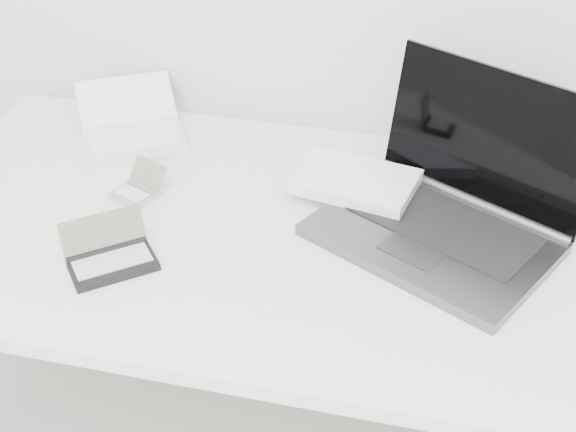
% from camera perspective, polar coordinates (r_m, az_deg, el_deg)
% --- Properties ---
extents(desk, '(1.60, 0.80, 0.73)m').
position_cam_1_polar(desk, '(1.56, 1.42, -2.51)').
color(desk, white).
rests_on(desk, ground).
extents(laptop_large, '(0.58, 0.50, 0.29)m').
position_cam_1_polar(laptop_large, '(1.55, 10.10, 0.89)').
color(laptop_large, '#55585A').
rests_on(laptop_large, desk).
extents(netbook_open_white, '(0.32, 0.34, 0.09)m').
position_cam_1_polar(netbook_open_white, '(1.84, -10.94, 5.90)').
color(netbook_open_white, white).
rests_on(netbook_open_white, desk).
extents(pda_silver, '(0.11, 0.12, 0.06)m').
position_cam_1_polar(pda_silver, '(1.65, -10.67, 1.83)').
color(pda_silver, silver).
rests_on(pda_silver, desk).
extents(palmtop_charcoal, '(0.18, 0.18, 0.08)m').
position_cam_1_polar(palmtop_charcoal, '(1.47, -12.52, -2.86)').
color(palmtop_charcoal, black).
rests_on(palmtop_charcoal, desk).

